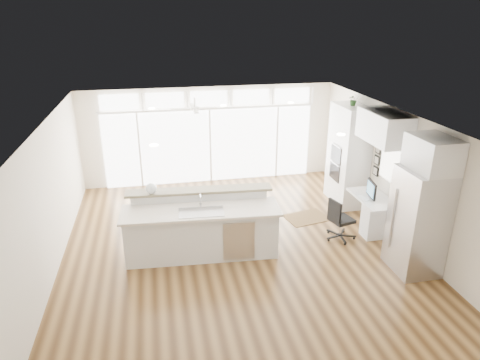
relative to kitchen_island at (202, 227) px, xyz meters
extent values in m
cube|color=#482E16|center=(0.73, 0.05, -0.62)|extent=(7.00, 8.00, 0.02)
cube|color=white|center=(0.73, 0.05, 2.09)|extent=(7.00, 8.00, 0.02)
cube|color=silver|center=(0.73, 4.05, 0.74)|extent=(7.00, 0.04, 2.70)
cube|color=silver|center=(0.73, -3.95, 0.74)|extent=(7.00, 0.04, 2.70)
cube|color=silver|center=(-2.77, 0.05, 0.74)|extent=(0.04, 8.00, 2.70)
cube|color=silver|center=(4.23, 0.05, 0.74)|extent=(0.04, 8.00, 2.70)
cube|color=silver|center=(0.73, 3.99, 0.44)|extent=(5.80, 0.06, 2.08)
cube|color=silver|center=(0.73, 3.99, 1.77)|extent=(5.90, 0.06, 0.40)
cube|color=white|center=(4.19, 0.35, 0.94)|extent=(0.04, 0.85, 0.85)
cube|color=white|center=(0.23, 2.85, 1.87)|extent=(1.16, 1.16, 0.32)
cube|color=white|center=(0.73, 0.25, 2.07)|extent=(3.40, 3.00, 0.02)
cube|color=silver|center=(3.90, 1.85, 0.64)|extent=(0.64, 1.20, 2.50)
cube|color=silver|center=(3.86, 0.35, -0.23)|extent=(0.72, 1.30, 0.76)
cube|color=silver|center=(3.90, 0.35, 1.74)|extent=(0.64, 1.30, 0.64)
cube|color=#BABBBF|center=(3.84, -1.30, 0.39)|extent=(0.76, 0.90, 2.00)
cube|color=silver|center=(3.90, -1.30, 1.69)|extent=(0.64, 0.90, 0.60)
cube|color=black|center=(4.19, 0.97, 0.79)|extent=(0.06, 0.22, 0.80)
cube|color=silver|center=(0.00, 0.00, 0.00)|extent=(3.15, 1.37, 1.22)
cube|color=#362311|center=(2.63, 1.13, -0.61)|extent=(1.09, 0.88, 0.01)
cube|color=black|center=(3.00, 0.05, -0.15)|extent=(0.57, 0.55, 0.92)
sphere|color=white|center=(-0.92, 0.46, 0.72)|extent=(0.22, 0.22, 0.22)
cube|color=black|center=(3.78, 0.35, 0.35)|extent=(0.16, 0.50, 0.41)
cube|color=silver|center=(3.61, 0.35, 0.16)|extent=(0.15, 0.31, 0.01)
imported|color=#2A5524|center=(3.90, 1.85, 2.00)|extent=(0.28, 0.31, 0.22)
camera|label=1|loc=(-0.77, -7.50, 3.98)|focal=32.00mm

